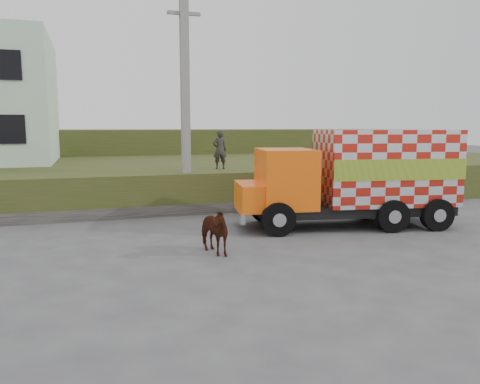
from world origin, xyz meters
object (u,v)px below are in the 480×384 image
object	(u,v)px
cow	(211,230)
cargo_truck	(357,177)
utility_pole	(185,103)
pedestrian	(220,150)

from	to	relation	value
cow	cargo_truck	bearing A→B (deg)	3.40
cow	utility_pole	bearing A→B (deg)	68.89
cow	pedestrian	distance (m)	7.59
utility_pole	pedestrian	bearing A→B (deg)	36.08
cargo_truck	pedestrian	xyz separation A→B (m)	(-3.12, 5.24, 0.68)
utility_pole	cargo_truck	world-z (taller)	utility_pole
utility_pole	cargo_truck	bearing A→B (deg)	-40.53
utility_pole	pedestrian	distance (m)	2.70
utility_pole	pedestrian	size ratio (longest dim) A/B	5.13
utility_pole	cargo_truck	distance (m)	6.71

